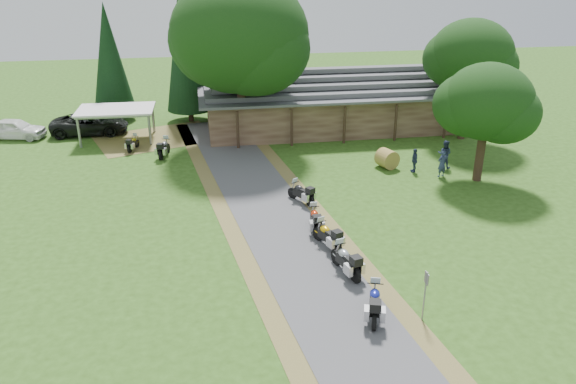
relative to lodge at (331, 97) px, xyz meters
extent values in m
plane|color=#2B4B15|center=(-6.00, -24.00, -2.45)|extent=(120.00, 120.00, 0.00)
plane|color=#4F4E51|center=(-6.50, -20.00, -2.45)|extent=(51.95, 51.95, 0.00)
imported|color=white|center=(-24.82, 0.69, -1.48)|extent=(3.69, 6.23, 1.94)
imported|color=black|center=(-19.30, 0.97, -1.22)|extent=(2.77, 6.44, 2.46)
imported|color=navy|center=(4.44, -12.20, -1.42)|extent=(0.68, 0.57, 2.05)
imported|color=navy|center=(5.29, -10.64, -1.34)|extent=(0.78, 0.73, 2.21)
imported|color=navy|center=(3.03, -11.09, -1.51)|extent=(0.43, 0.56, 1.87)
cylinder|color=olive|center=(1.52, -10.07, -1.82)|extent=(1.57, 1.51, 1.26)
cone|color=black|center=(-11.39, 3.52, 3.98)|extent=(3.82, 3.82, 12.87)
cone|color=black|center=(-17.74, 4.89, 2.42)|extent=(3.46, 3.46, 9.73)
camera|label=1|loc=(-10.66, -43.83, 10.90)|focal=35.00mm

